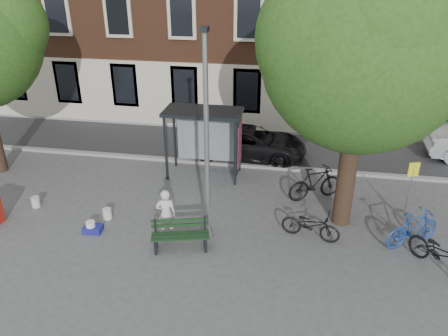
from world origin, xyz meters
TOP-DOWN VIEW (x-y plane):
  - ground at (0.00, 0.00)m, footprint 90.00×90.00m
  - road at (0.00, 7.00)m, footprint 40.00×4.00m
  - curb_near at (0.00, 5.00)m, footprint 40.00×0.25m
  - curb_far at (0.00, 9.00)m, footprint 40.00×0.25m
  - lamppost at (0.00, 0.00)m, footprint 0.28×0.35m
  - tree_right at (4.01, 1.38)m, footprint 5.76×5.60m
  - bus_shelter at (-0.61, 4.11)m, footprint 2.85×1.45m
  - painter at (-1.20, -0.30)m, footprint 0.67×0.53m
  - bench at (-0.66, -0.73)m, footprint 1.74×0.94m
  - bike_a at (3.02, 0.42)m, footprint 1.86×1.01m
  - bike_b at (5.94, 0.58)m, footprint 1.87×1.44m
  - bike_c at (6.44, -0.50)m, footprint 1.81×2.00m
  - bike_d at (3.17, 2.86)m, footprint 2.04×1.46m
  - car_dark at (0.54, 6.00)m, footprint 4.71×2.25m
  - blue_crate at (-3.54, -0.41)m, footprint 0.57×0.43m
  - bucket_a at (-6.10, 0.67)m, footprint 0.31×0.31m
  - bucket_b at (-3.59, -0.43)m, footprint 0.33×0.33m
  - bucket_c at (-3.40, 0.37)m, footprint 0.36×0.36m
  - notice_sign at (5.99, 1.91)m, footprint 0.35×0.14m

SIDE VIEW (x-z plane):
  - ground at x=0.00m, z-range 0.00..0.00m
  - road at x=0.00m, z-range 0.00..0.01m
  - curb_near at x=0.00m, z-range 0.00..0.12m
  - curb_far at x=0.00m, z-range 0.00..0.12m
  - blue_crate at x=-3.54m, z-range 0.00..0.20m
  - bucket_a at x=-6.10m, z-range 0.00..0.36m
  - bucket_b at x=-3.59m, z-range 0.00..0.36m
  - bucket_c at x=-3.40m, z-range 0.00..0.36m
  - bench at x=-0.66m, z-range -0.03..0.82m
  - bike_a at x=3.02m, z-range 0.00..0.93m
  - bike_c at x=6.44m, z-range 0.00..1.06m
  - bike_b at x=5.94m, z-range 0.00..1.13m
  - bike_d at x=3.17m, z-range 0.00..1.21m
  - car_dark at x=0.54m, z-range 0.00..1.30m
  - painter at x=-1.20m, z-range 0.00..1.62m
  - notice_sign at x=5.99m, z-range 0.49..2.55m
  - bus_shelter at x=-0.61m, z-range 0.61..3.23m
  - lamppost at x=0.00m, z-range -0.27..5.84m
  - tree_right at x=4.01m, z-range 1.52..9.72m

